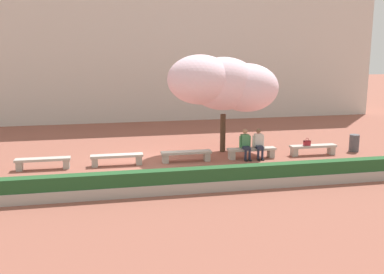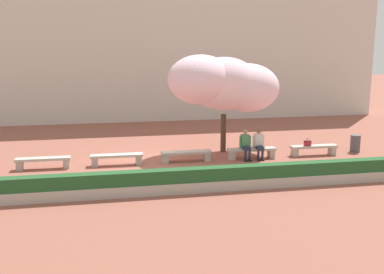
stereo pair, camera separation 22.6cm
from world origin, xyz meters
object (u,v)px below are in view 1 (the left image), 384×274
Objects in this scene: stone_bench_near_west at (43,162)px; stone_bench_near_east at (186,154)px; person_seated_left at (245,143)px; stone_bench_east_end at (252,151)px; handbag at (307,143)px; stone_bench_center at (117,158)px; cherry_tree_main at (223,84)px; trash_bin at (354,143)px; person_seated_right at (259,142)px; stone_bench_far_east at (313,148)px.

stone_bench_near_east is (5.71, 0.00, 0.00)m from stone_bench_near_west.
person_seated_left reaches higher than stone_bench_near_east.
stone_bench_east_end is 2.56m from handbag.
cherry_tree_main is at bearing 16.69° from stone_bench_center.
handbag is (5.40, -0.02, 0.27)m from stone_bench_near_east.
stone_bench_east_end is at bearing -177.09° from trash_bin.
stone_bench_center is at bearing -163.31° from cherry_tree_main.
person_seated_right is at bearing -0.97° from stone_bench_near_east.
stone_bench_center is 5.71m from stone_bench_east_end.
cherry_tree_main reaches higher than stone_bench_near_east.
handbag reaches higher than stone_bench_east_end.
stone_bench_center is 1.00× the size of stone_bench_near_east.
person_seated_left is at bearing -179.97° from person_seated_right.
cherry_tree_main reaches higher than trash_bin.
stone_bench_center and stone_bench_far_east have the same top height.
stone_bench_near_east is at bearing 0.00° from stone_bench_center.
stone_bench_center is 8.56m from stone_bench_far_east.
stone_bench_center is at bearing 179.49° from person_seated_right.
stone_bench_east_end is (2.85, 0.00, 0.00)m from stone_bench_near_east.
stone_bench_east_end is 1.63× the size of person_seated_left.
person_seated_right reaches higher than stone_bench_center.
stone_bench_far_east is 1.63× the size of person_seated_right.
person_seated_left is 2.84m from handbag.
person_seated_left is 0.59m from person_seated_right.
stone_bench_far_east is 2.59m from person_seated_right.
trash_bin is at bearing 1.36° from stone_bench_center.
person_seated_left is 5.33m from trash_bin.
person_seated_left reaches higher than stone_bench_far_east.
stone_bench_near_east is 7.87m from trash_bin.
stone_bench_near_east is at bearing 179.76° from handbag.
stone_bench_east_end is at bearing 0.00° from stone_bench_near_west.
handbag reaches higher than stone_bench_center.
stone_bench_east_end is 2.85m from stone_bench_far_east.
stone_bench_near_west is 8.27m from cherry_tree_main.
stone_bench_east_end is (8.56, 0.00, 0.00)m from stone_bench_near_west.
stone_bench_near_west is 6.21× the size of handbag.
person_seated_left is 3.81× the size of handbag.
person_seated_left is 1.00× the size of person_seated_right.
trash_bin is at bearing 1.07° from stone_bench_near_west.
person_seated_left is at bearing -0.57° from stone_bench_center.
trash_bin is (5.31, 0.31, -0.31)m from person_seated_left.
person_seated_right is 1.65× the size of trash_bin.
stone_bench_far_east is at bearing 0.00° from stone_bench_near_west.
stone_bench_near_west is 2.85m from stone_bench_center.
stone_bench_near_east is at bearing 180.00° from stone_bench_far_east.
person_seated_left is at bearing -67.55° from cherry_tree_main.
handbag is 2.49m from trash_bin.
stone_bench_center is 1.00× the size of stone_bench_east_end.
handbag is at bearing -0.12° from stone_bench_near_west.
stone_bench_center is 8.26m from handbag.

